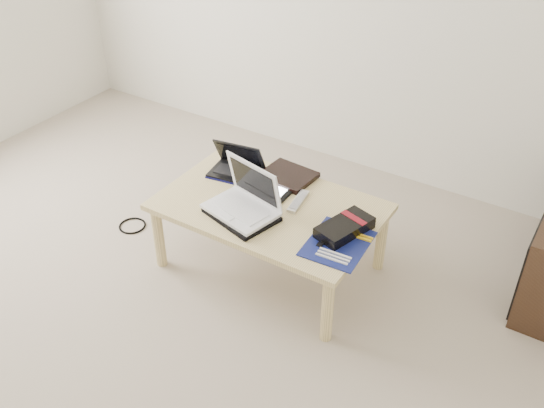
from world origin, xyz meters
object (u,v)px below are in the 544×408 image
Objects in this scene: coffee_table at (270,212)px; white_laptop at (245,200)px; gpu_box at (345,228)px; netbook at (237,167)px.

white_laptop is (-0.07, -0.12, 0.12)m from coffee_table.
netbook is at bearing 166.96° from gpu_box.
white_laptop is 1.25× the size of gpu_box.
netbook reaches higher than gpu_box.
coffee_table is 0.43m from gpu_box.
netbook is 0.75m from gpu_box.
white_laptop is at bearing -119.24° from coffee_table.
gpu_box is at bearing 12.48° from white_laptop.
netbook is 0.37m from white_laptop.
coffee_table is at bearing 60.76° from white_laptop.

